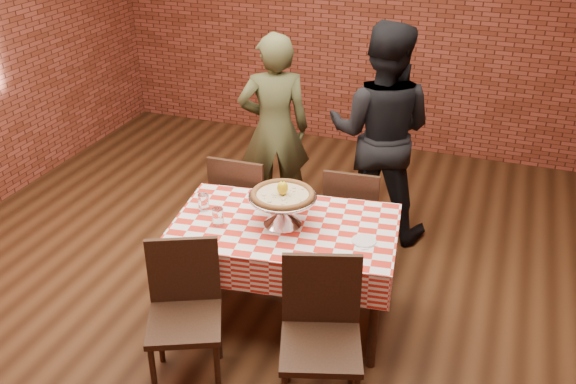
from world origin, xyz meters
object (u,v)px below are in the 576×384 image
(chair_near_right, at_px, (321,345))
(diner_olive, at_px, (274,130))
(diner_black, at_px, (381,133))
(water_glass_left, at_px, (218,217))
(chair_far_left, at_px, (247,204))
(condiment_caddy, at_px, (302,196))
(water_glass_right, at_px, (204,202))
(pizza, at_px, (283,195))
(chair_near_left, at_px, (185,322))
(pizza_stand, at_px, (283,210))
(chair_far_right, at_px, (353,216))
(table, at_px, (285,273))

(chair_near_right, distance_m, diner_olive, 2.31)
(diner_olive, height_order, diner_black, diner_black)
(water_glass_left, distance_m, chair_far_left, 0.91)
(chair_near_right, bearing_deg, condiment_caddy, 96.99)
(water_glass_right, distance_m, diner_black, 1.65)
(pizza, height_order, chair_near_left, pizza)
(pizza_stand, distance_m, diner_olive, 1.43)
(pizza_stand, height_order, pizza, pizza)
(chair_far_left, xyz_separation_m, chair_far_right, (0.83, 0.13, -0.02))
(pizza, bearing_deg, water_glass_right, -178.59)
(table, relative_size, pizza_stand, 3.19)
(condiment_caddy, height_order, chair_far_left, chair_far_left)
(table, height_order, chair_near_left, chair_near_left)
(pizza, bearing_deg, condiment_caddy, 82.64)
(chair_far_left, bearing_deg, diner_black, -142.27)
(table, xyz_separation_m, pizza_stand, (-0.02, 0.01, 0.48))
(water_glass_right, distance_m, condiment_caddy, 0.66)
(condiment_caddy, height_order, chair_near_left, chair_near_left)
(diner_black, bearing_deg, water_glass_right, 55.37)
(table, height_order, water_glass_left, water_glass_left)
(chair_far_left, distance_m, chair_far_right, 0.84)
(chair_near_left, xyz_separation_m, diner_black, (0.65, 2.15, 0.45))
(pizza_stand, bearing_deg, table, -25.03)
(table, bearing_deg, pizza, 154.97)
(chair_far_right, bearing_deg, condiment_caddy, 60.13)
(pizza, relative_size, diner_black, 0.23)
(pizza, height_order, chair_far_left, pizza)
(table, height_order, pizza_stand, pizza_stand)
(pizza_stand, xyz_separation_m, water_glass_right, (-0.56, -0.01, -0.04))
(water_glass_right, bearing_deg, condiment_caddy, 25.63)
(chair_near_left, distance_m, chair_far_left, 1.45)
(chair_near_left, bearing_deg, condiment_caddy, 46.19)
(pizza_stand, bearing_deg, water_glass_right, -178.59)
(pizza, relative_size, chair_far_right, 0.46)
(pizza, distance_m, diner_black, 1.41)
(table, xyz_separation_m, water_glass_left, (-0.40, -0.15, 0.44))
(diner_black, bearing_deg, chair_far_right, 83.33)
(diner_olive, bearing_deg, condiment_caddy, 94.30)
(pizza_stand, xyz_separation_m, diner_black, (0.33, 1.37, 0.04))
(pizza_stand, height_order, diner_olive, diner_olive)
(water_glass_right, bearing_deg, pizza, 1.41)
(water_glass_left, height_order, diner_black, diner_black)
(pizza_stand, relative_size, diner_olive, 0.27)
(water_glass_right, xyz_separation_m, chair_far_left, (0.01, 0.67, -0.36))
(pizza_stand, bearing_deg, chair_near_left, -112.66)
(pizza_stand, bearing_deg, chair_far_left, 130.00)
(pizza_stand, bearing_deg, diner_olive, 113.35)
(diner_olive, bearing_deg, chair_near_left, 70.89)
(water_glass_right, bearing_deg, pizza_stand, 1.41)
(table, relative_size, condiment_caddy, 10.49)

